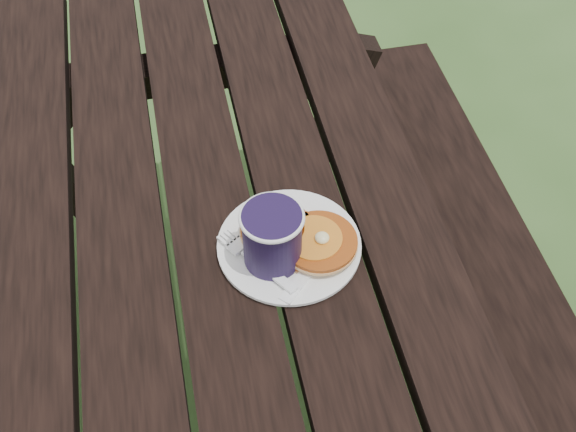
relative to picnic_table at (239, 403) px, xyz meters
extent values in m
cube|color=black|center=(0.00, 0.00, 0.36)|extent=(0.75, 1.80, 0.04)
cube|color=black|center=(0.55, 0.00, 0.06)|extent=(0.25, 1.80, 0.04)
cylinder|color=white|center=(0.11, 0.07, 0.39)|extent=(0.30, 0.30, 0.01)
cylinder|color=#AA4913|center=(0.13, 0.06, 0.40)|extent=(0.12, 0.12, 0.01)
cylinder|color=#AA4913|center=(0.10, 0.08, 0.41)|extent=(0.12, 0.12, 0.01)
cylinder|color=#AA4913|center=(0.16, 0.05, 0.41)|extent=(0.12, 0.12, 0.01)
cylinder|color=#BB691A|center=(0.15, 0.05, 0.42)|extent=(0.09, 0.09, 0.00)
ellipsoid|color=#F4E59E|center=(0.16, 0.04, 0.42)|extent=(0.02, 0.02, 0.01)
cube|color=white|center=(0.15, 0.02, 0.39)|extent=(0.14, 0.14, 0.00)
cylinder|color=black|center=(0.08, 0.04, 0.44)|extent=(0.09, 0.09, 0.11)
torus|color=white|center=(0.08, 0.04, 0.49)|extent=(0.10, 0.10, 0.01)
cylinder|color=black|center=(0.08, 0.04, 0.49)|extent=(0.08, 0.08, 0.01)
camera|label=1|loc=(-0.04, -0.62, 1.31)|focal=45.00mm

